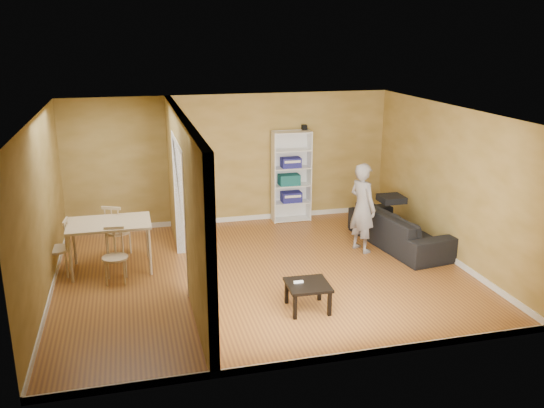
{
  "coord_description": "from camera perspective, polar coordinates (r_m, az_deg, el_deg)",
  "views": [
    {
      "loc": [
        -1.96,
        -8.39,
        3.76
      ],
      "look_at": [
        0.2,
        0.2,
        1.1
      ],
      "focal_mm": 38.0,
      "sensor_mm": 36.0,
      "label": 1
    }
  ],
  "objects": [
    {
      "name": "room_shell",
      "position": [
        8.96,
        -0.93,
        0.78
      ],
      "size": [
        6.5,
        6.5,
        6.5
      ],
      "color": "#A36728",
      "rests_on": "ground"
    },
    {
      "name": "partition",
      "position": [
        8.77,
        -8.58,
        0.25
      ],
      "size": [
        0.22,
        5.5,
        2.6
      ],
      "primitive_type": null,
      "color": "tan",
      "rests_on": "ground"
    },
    {
      "name": "wall_speaker",
      "position": [
        11.75,
        3.22,
        7.59
      ],
      "size": [
        0.1,
        0.1,
        0.1
      ],
      "primitive_type": "cube",
      "color": "black",
      "rests_on": "room_shell"
    },
    {
      "name": "sofa",
      "position": [
        10.68,
        12.55,
        -1.86
      ],
      "size": [
        2.37,
        1.27,
        0.86
      ],
      "primitive_type": "imported",
      "rotation": [
        0.0,
        0.0,
        1.71
      ],
      "color": "black",
      "rests_on": "ground"
    },
    {
      "name": "person",
      "position": [
        10.17,
        8.99,
        0.39
      ],
      "size": [
        0.82,
        0.73,
        1.87
      ],
      "primitive_type": "imported",
      "rotation": [
        0.0,
        0.0,
        1.92
      ],
      "color": "slate",
      "rests_on": "ground"
    },
    {
      "name": "bookshelf",
      "position": [
        11.78,
        1.85,
        2.8
      ],
      "size": [
        0.78,
        0.34,
        1.86
      ],
      "color": "white",
      "rests_on": "ground"
    },
    {
      "name": "paper_box_navy_a",
      "position": [
        11.85,
        1.92,
        0.72
      ],
      "size": [
        0.4,
        0.26,
        0.21
      ],
      "primitive_type": "cube",
      "color": "navy",
      "rests_on": "bookshelf"
    },
    {
      "name": "paper_box_teal",
      "position": [
        11.74,
        1.7,
        2.43
      ],
      "size": [
        0.42,
        0.27,
        0.22
      ],
      "primitive_type": "cube",
      "color": "#207678",
      "rests_on": "bookshelf"
    },
    {
      "name": "paper_box_navy_b",
      "position": [
        11.66,
        1.88,
        4.14
      ],
      "size": [
        0.39,
        0.25,
        0.2
      ],
      "primitive_type": "cube",
      "color": "navy",
      "rests_on": "bookshelf"
    },
    {
      "name": "coffee_table",
      "position": [
        8.13,
        3.57,
        -8.25
      ],
      "size": [
        0.59,
        0.59,
        0.39
      ],
      "rotation": [
        0.0,
        0.0,
        -0.04
      ],
      "color": "black",
      "rests_on": "ground"
    },
    {
      "name": "game_controller",
      "position": [
        8.11,
        2.63,
        -7.72
      ],
      "size": [
        0.14,
        0.04,
        0.03
      ],
      "primitive_type": "cube",
      "color": "white",
      "rests_on": "coffee_table"
    },
    {
      "name": "dining_table",
      "position": [
        9.65,
        -15.82,
        -2.18
      ],
      "size": [
        1.31,
        0.87,
        0.82
      ],
      "rotation": [
        0.0,
        0.0,
        0.01
      ],
      "color": "#CAB085",
      "rests_on": "ground"
    },
    {
      "name": "chair_left",
      "position": [
        9.78,
        -20.52,
        -4.07
      ],
      "size": [
        0.46,
        0.46,
        0.93
      ],
      "primitive_type": null,
      "rotation": [
        0.0,
        0.0,
        -1.66
      ],
      "color": "tan",
      "rests_on": "ground"
    },
    {
      "name": "chair_near",
      "position": [
        9.24,
        -15.31,
        -5.0
      ],
      "size": [
        0.43,
        0.43,
        0.87
      ],
      "primitive_type": null,
      "rotation": [
        0.0,
        0.0,
        -0.09
      ],
      "color": "tan",
      "rests_on": "ground"
    },
    {
      "name": "chair_far",
      "position": [
        10.29,
        -15.08,
        -2.5
      ],
      "size": [
        0.58,
        0.58,
        0.95
      ],
      "primitive_type": null,
      "rotation": [
        0.0,
        0.0,
        2.72
      ],
      "color": "tan",
      "rests_on": "ground"
    }
  ]
}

